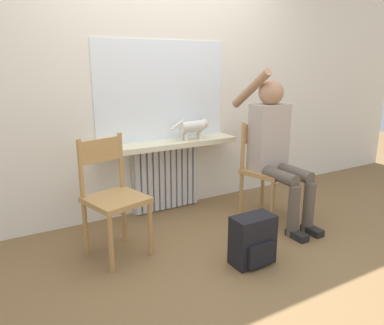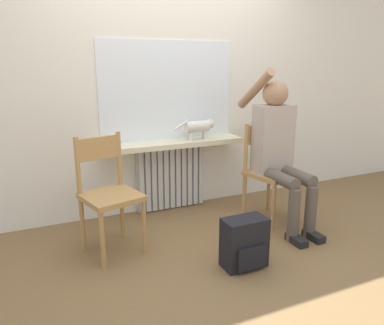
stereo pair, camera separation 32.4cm
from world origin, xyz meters
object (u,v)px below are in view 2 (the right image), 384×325
Objects in this scene: person at (279,146)px; cat at (199,127)px; chair_left at (109,192)px; chair_right at (269,170)px; backpack at (245,243)px.

person reaches higher than cat.
chair_left is 1.19m from cat.
chair_right is at bearing -14.64° from chair_left.
cat reaches higher than chair_left.
chair_left reaches higher than backpack.
cat reaches higher than backpack.
chair_right is 0.79m from cat.
person is 1.03m from backpack.
chair_right is 0.28m from person.
cat is at bearing 80.95° from backpack.
person is at bearing -18.85° from chair_left.
chair_left is 0.65× the size of person.
chair_left is at bearing 141.37° from backpack.
person is 3.32× the size of cat.
person reaches higher than chair_right.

